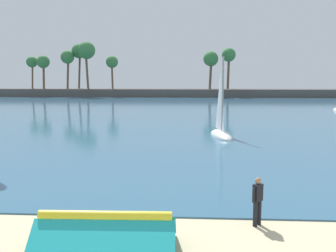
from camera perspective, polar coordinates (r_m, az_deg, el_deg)
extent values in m
cube|color=#33607F|center=(71.00, 1.12, 3.51)|extent=(220.00, 115.01, 0.06)
cube|color=#514C47|center=(88.41, 1.59, 4.87)|extent=(107.07, 6.00, 1.80)
cylinder|color=brown|center=(91.06, -11.78, 8.08)|extent=(0.91, 0.79, 8.66)
sphere|color=#38753D|center=(91.21, -11.85, 10.80)|extent=(3.94, 3.94, 3.94)
cylinder|color=brown|center=(93.26, -12.83, 8.02)|extent=(0.87, 0.61, 8.60)
sphere|color=#38753D|center=(93.40, -12.91, 10.65)|extent=(3.36, 3.36, 3.36)
cylinder|color=brown|center=(88.11, 6.25, 7.58)|extent=(0.84, 0.84, 6.72)
sphere|color=#38753D|center=(88.17, 6.28, 9.75)|extent=(3.33, 3.33, 3.33)
cylinder|color=brown|center=(89.60, 8.83, 7.83)|extent=(0.65, 0.89, 7.63)
sphere|color=#38753D|center=(89.70, 8.88, 10.26)|extent=(3.11, 3.11, 3.11)
cylinder|color=brown|center=(96.30, -19.23, 7.03)|extent=(0.59, 0.55, 6.12)
sphere|color=#38753D|center=(96.35, -19.31, 8.84)|extent=(2.57, 2.57, 2.57)
cylinder|color=brown|center=(92.33, -14.44, 7.53)|extent=(0.85, 0.58, 7.17)
sphere|color=#38753D|center=(92.41, -14.52, 9.74)|extent=(3.02, 3.02, 3.02)
cylinder|color=brown|center=(89.62, -8.17, 7.34)|extent=(0.51, 0.42, 6.04)
sphere|color=#38753D|center=(89.66, -8.20, 9.27)|extent=(2.73, 2.73, 2.73)
cylinder|color=brown|center=(94.26, -17.74, 7.09)|extent=(0.51, 0.78, 6.11)
sphere|color=#38753D|center=(94.30, -17.81, 8.94)|extent=(2.92, 2.92, 2.92)
cube|color=#1EADB2|center=(10.99, -9.86, -16.80)|extent=(4.01, 1.32, 0.98)
cube|color=#1EADB2|center=(12.24, -8.49, -14.15)|extent=(4.01, 1.32, 0.98)
cylinder|color=yellow|center=(11.41, -9.19, -12.82)|extent=(3.79, 0.38, 0.28)
cylinder|color=black|center=(13.85, 13.19, -12.22)|extent=(0.15, 0.15, 0.86)
cylinder|color=black|center=(13.68, 12.65, -12.45)|extent=(0.15, 0.15, 0.86)
cube|color=black|center=(13.53, 13.01, -9.47)|extent=(0.38, 0.38, 0.58)
sphere|color=#9E7051|center=(13.42, 13.06, -7.79)|extent=(0.21, 0.21, 0.21)
cylinder|color=black|center=(13.73, 13.57, -9.41)|extent=(0.09, 0.09, 0.50)
cylinder|color=black|center=(13.37, 12.43, -9.85)|extent=(0.09, 0.09, 0.50)
ellipsoid|color=white|center=(32.03, 7.80, -1.49)|extent=(2.19, 4.92, 0.95)
cylinder|color=gray|center=(31.45, 8.02, 4.65)|extent=(0.14, 0.14, 5.94)
pyramid|color=white|center=(32.26, 7.65, 3.94)|extent=(0.49, 2.13, 5.05)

